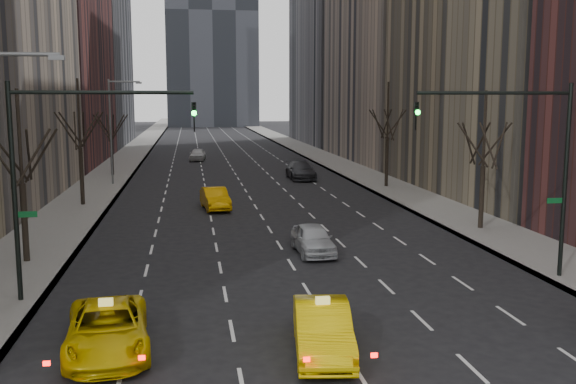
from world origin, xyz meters
name	(u,v)px	position (x,y,z in m)	size (l,w,h in m)	color
sidewalk_left	(127,158)	(-12.25, 70.00, 0.07)	(4.50, 320.00, 0.15)	slate
sidewalk_right	(319,156)	(12.25, 70.00, 0.07)	(4.50, 320.00, 0.15)	slate
tree_lw_b	(22,184)	(-12.00, 18.00, 3.72)	(3.36, 3.50, 7.82)	black
tree_lw_c	(80,149)	(-12.00, 34.00, 4.04)	(3.36, 3.50, 8.74)	black
tree_lw_d	(111,140)	(-12.00, 52.00, 3.56)	(3.36, 3.50, 7.36)	black
tree_rw_b	(483,166)	(12.00, 22.00, 3.72)	(3.36, 3.50, 7.82)	black
tree_rw_c	(387,140)	(12.00, 40.00, 4.04)	(3.36, 3.50, 8.74)	black
traffic_mast_left	(61,155)	(-9.11, 12.00, 5.49)	(6.69, 0.39, 8.00)	black
traffic_mast_right	(529,149)	(9.11, 12.00, 5.49)	(6.69, 0.39, 8.00)	black
streetlight_far	(115,121)	(-10.84, 45.00, 5.62)	(2.83, 0.22, 9.00)	slate
taxi_suv	(107,329)	(-7.04, 6.78, 0.72)	(2.38, 5.17, 1.44)	#DBB704
taxi_sedan	(322,329)	(-0.70, 5.71, 0.76)	(1.61, 4.62, 1.52)	#EBC304
silver_sedan_ahead	(313,239)	(1.38, 17.96, 0.72)	(1.71, 4.24, 1.44)	#AEB1B6
far_taxi	(215,198)	(-2.84, 31.49, 0.74)	(1.56, 4.47, 1.47)	#EEA105
far_suv_grey	(301,170)	(5.78, 46.81, 0.82)	(2.29, 5.64, 1.64)	#2E2E33
far_car_white	(198,154)	(-3.54, 66.58, 0.75)	(1.77, 4.41, 1.50)	#BEBEBE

